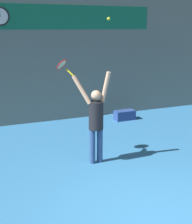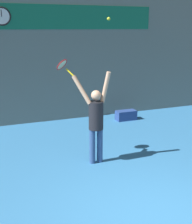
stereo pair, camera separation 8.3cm
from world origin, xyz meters
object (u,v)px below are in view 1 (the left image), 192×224
at_px(scoreboard_clock, 0,16).
at_px(tennis_ball, 109,19).
at_px(equipment_bag, 125,115).
at_px(water_bottle, 118,116).
at_px(tennis_racket, 62,65).
at_px(tennis_player, 96,119).

relative_size(scoreboard_clock, tennis_ball, 8.01).
distance_m(tennis_ball, equipment_bag, 4.53).
distance_m(scoreboard_clock, water_bottle, 4.64).
distance_m(scoreboard_clock, tennis_racket, 3.38).
bearing_deg(tennis_player, water_bottle, 55.25).
xyz_separation_m(tennis_ball, water_bottle, (1.67, 2.86, -2.97)).
height_order(tennis_racket, tennis_ball, tennis_ball).
relative_size(tennis_player, tennis_ball, 30.93).
bearing_deg(equipment_bag, tennis_player, -128.31).
xyz_separation_m(tennis_player, equipment_bag, (2.15, 2.72, -0.87)).
height_order(tennis_player, tennis_racket, tennis_racket).
bearing_deg(equipment_bag, water_bottle, 177.52).
relative_size(scoreboard_clock, water_bottle, 1.80).
bearing_deg(water_bottle, tennis_ball, -120.29).
height_order(scoreboard_clock, tennis_player, scoreboard_clock).
xyz_separation_m(scoreboard_clock, tennis_racket, (0.88, -3.08, -1.08)).
relative_size(scoreboard_clock, equipment_bag, 0.80).
relative_size(tennis_racket, tennis_ball, 6.01).
distance_m(tennis_ball, water_bottle, 4.44).
height_order(tennis_racket, water_bottle, tennis_racket).
bearing_deg(scoreboard_clock, equipment_bag, -12.21).
xyz_separation_m(tennis_player, water_bottle, (1.89, 2.73, -0.89)).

